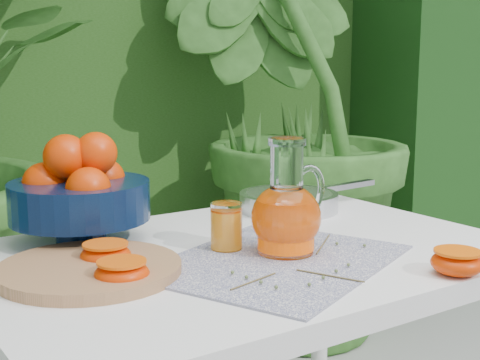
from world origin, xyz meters
TOP-DOWN VIEW (x-y plane):
  - hedge_backdrop at (0.06, 2.06)m, footprint 8.00×1.65m
  - potted_plant_right at (0.79, 1.12)m, footprint 2.50×2.50m
  - white_table at (-0.14, 0.03)m, footprint 1.00×0.70m
  - placemat at (-0.14, -0.07)m, footprint 0.54×0.49m
  - cutting_board at (-0.44, 0.05)m, footprint 0.35×0.35m
  - fruit_bowl at (-0.37, 0.26)m, footprint 0.30×0.30m
  - juice_pitcher at (-0.09, -0.04)m, footprint 0.19×0.16m
  - juice_tumbler at (-0.17, 0.04)m, footprint 0.07×0.07m
  - saute_pan at (0.14, 0.25)m, footprint 0.42×0.25m
  - orange_halves at (-0.25, -0.08)m, footprint 0.60×0.48m
  - thyme_sprigs at (-0.12, -0.12)m, footprint 0.35×0.27m

SIDE VIEW (x-z plane):
  - white_table at x=-0.14m, z-range 0.29..1.04m
  - placemat at x=-0.14m, z-range 0.75..0.75m
  - thyme_sprigs at x=-0.12m, z-range 0.75..0.76m
  - cutting_board at x=-0.44m, z-range 0.75..0.77m
  - orange_halves at x=-0.25m, z-range 0.75..0.79m
  - saute_pan at x=0.14m, z-range 0.75..0.80m
  - juice_tumbler at x=-0.17m, z-range 0.75..0.84m
  - juice_pitcher at x=-0.09m, z-range 0.72..0.93m
  - fruit_bowl at x=-0.37m, z-range 0.74..0.96m
  - potted_plant_right at x=0.79m, z-range 0.00..1.79m
  - hedge_backdrop at x=0.06m, z-range -0.06..2.44m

